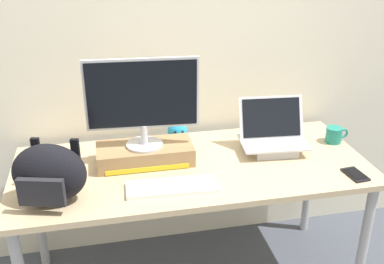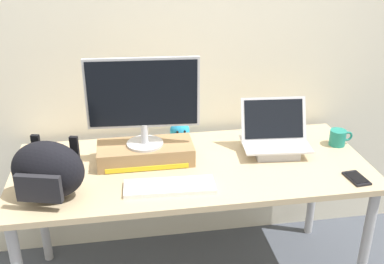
{
  "view_description": "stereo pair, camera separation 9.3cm",
  "coord_description": "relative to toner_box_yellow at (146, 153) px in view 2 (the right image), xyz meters",
  "views": [
    {
      "loc": [
        -0.41,
        -1.98,
        1.85
      ],
      "look_at": [
        0.0,
        0.0,
        0.93
      ],
      "focal_mm": 42.86,
      "sensor_mm": 36.0,
      "label": 1
    },
    {
      "loc": [
        -0.32,
        -2.0,
        1.85
      ],
      "look_at": [
        0.0,
        0.0,
        0.93
      ],
      "focal_mm": 42.86,
      "sensor_mm": 36.0,
      "label": 2
    }
  ],
  "objects": [
    {
      "name": "messenger_backpack",
      "position": [
        -0.44,
        -0.27,
        0.09
      ],
      "size": [
        0.36,
        0.28,
        0.27
      ],
      "rotation": [
        0.0,
        0.0,
        -0.26
      ],
      "color": "black",
      "rests_on": "desk"
    },
    {
      "name": "open_laptop",
      "position": [
        0.68,
        -0.01,
        0.01
      ],
      "size": [
        0.36,
        0.26,
        0.27
      ],
      "rotation": [
        0.0,
        0.0,
        -0.09
      ],
      "color": "#ADADB2",
      "rests_on": "desk"
    },
    {
      "name": "external_keyboard",
      "position": [
        0.09,
        -0.28,
        -0.03
      ],
      "size": [
        0.42,
        0.16,
        0.02
      ],
      "rotation": [
        0.0,
        0.0,
        -0.05
      ],
      "color": "white",
      "rests_on": "desk"
    },
    {
      "name": "cell_phone",
      "position": [
        0.97,
        -0.34,
        -0.04
      ],
      "size": [
        0.09,
        0.14,
        0.01
      ],
      "rotation": [
        0.0,
        0.0,
        0.1
      ],
      "color": "black",
      "rests_on": "desk"
    },
    {
      "name": "coffee_mug",
      "position": [
        1.05,
        0.02,
        -0.0
      ],
      "size": [
        0.13,
        0.09,
        0.09
      ],
      "color": "#1E7F70",
      "rests_on": "desk"
    },
    {
      "name": "plush_toy",
      "position": [
        0.21,
        0.22,
        0.01
      ],
      "size": [
        0.11,
        0.11,
        0.11
      ],
      "color": "#2393CC",
      "rests_on": "desk"
    },
    {
      "name": "back_wall",
      "position": [
        0.23,
        0.4,
        0.51
      ],
      "size": [
        7.0,
        0.1,
        2.6
      ],
      "primitive_type": "cube",
      "color": "silver",
      "rests_on": "ground"
    },
    {
      "name": "toner_box_yellow",
      "position": [
        0.0,
        0.0,
        0.0
      ],
      "size": [
        0.48,
        0.22,
        0.09
      ],
      "color": "#9E7A51",
      "rests_on": "desk"
    },
    {
      "name": "desk",
      "position": [
        0.23,
        -0.08,
        -0.12
      ],
      "size": [
        1.77,
        0.76,
        0.75
      ],
      "color": "tan",
      "rests_on": "ground"
    },
    {
      "name": "desktop_monitor",
      "position": [
        -0.0,
        -0.0,
        0.29
      ],
      "size": [
        0.55,
        0.18,
        0.45
      ],
      "rotation": [
        0.0,
        0.0,
        -0.07
      ],
      "color": "silver",
      "rests_on": "toner_box_yellow"
    }
  ]
}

